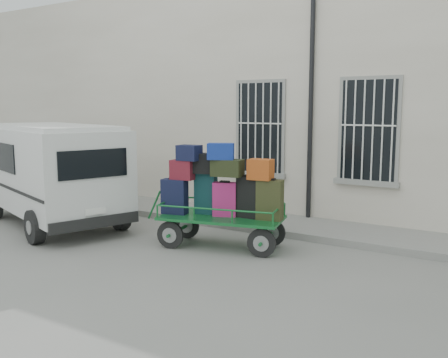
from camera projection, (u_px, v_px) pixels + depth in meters
ground at (207, 246)px, 10.00m from camera, size 80.00×80.00×0.00m
building at (314, 99)px, 14.19m from camera, size 24.00×5.15×6.00m
sidewalk at (259, 221)px, 11.83m from camera, size 24.00×1.70×0.15m
luggage_cart at (221, 194)px, 9.77m from camera, size 2.88×1.60×2.07m
van at (52, 168)px, 11.71m from camera, size 5.02×3.36×2.35m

